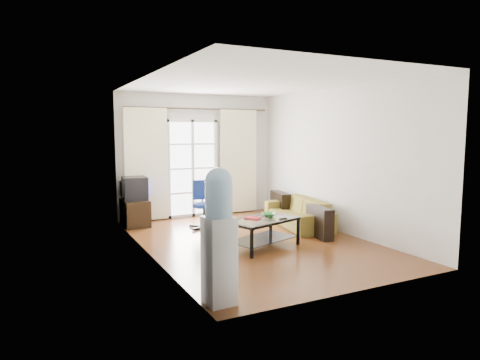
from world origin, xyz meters
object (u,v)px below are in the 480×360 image
object	(u,v)px
task_chair	(204,214)
crt_tv	(134,188)
sofa	(298,212)
tv_stand	(135,213)
coffee_table	(262,229)
water_cooler	(219,233)

from	to	relation	value
task_chair	crt_tv	bearing A→B (deg)	153.20
sofa	tv_stand	world-z (taller)	sofa
sofa	crt_tv	world-z (taller)	crt_tv
tv_stand	crt_tv	world-z (taller)	crt_tv
tv_stand	task_chair	size ratio (longest dim) A/B	0.77
coffee_table	water_cooler	bearing A→B (deg)	-130.84
crt_tv	water_cooler	xyz separation A→B (m)	(-0.07, -4.41, 0.04)
sofa	tv_stand	size ratio (longest dim) A/B	2.81
sofa	coffee_table	xyz separation A→B (m)	(-1.44, -1.10, 0.03)
sofa	tv_stand	bearing A→B (deg)	-106.40
sofa	crt_tv	bearing A→B (deg)	-107.30
crt_tv	coffee_table	bearing A→B (deg)	-56.77
sofa	water_cooler	distance (m)	4.19
crt_tv	task_chair	size ratio (longest dim) A/B	0.58
sofa	task_chair	world-z (taller)	task_chair
crt_tv	task_chair	xyz separation A→B (m)	(1.16, -0.87, -0.48)
sofa	tv_stand	distance (m)	3.27
tv_stand	water_cooler	size ratio (longest dim) A/B	0.47
coffee_table	task_chair	bearing A→B (deg)	100.27
crt_tv	water_cooler	world-z (taller)	water_cooler
crt_tv	water_cooler	bearing A→B (deg)	-87.09
tv_stand	crt_tv	bearing A→B (deg)	88.47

